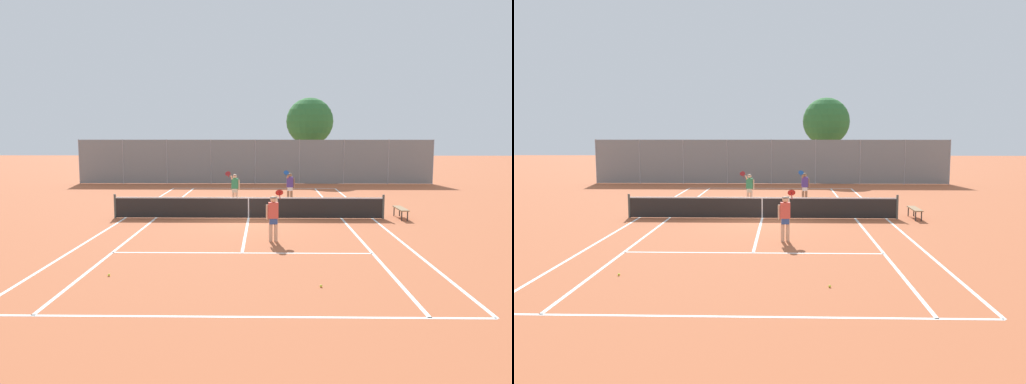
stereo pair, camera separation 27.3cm
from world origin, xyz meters
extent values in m
plane|color=#B25B38|center=(0.00, 0.00, 0.00)|extent=(120.00, 120.00, 0.00)
cube|color=white|center=(0.00, -11.90, 0.00)|extent=(11.00, 0.10, 0.01)
cube|color=white|center=(0.00, 11.90, 0.00)|extent=(11.00, 0.10, 0.01)
cube|color=white|center=(-5.50, 0.00, 0.00)|extent=(0.10, 23.80, 0.01)
cube|color=white|center=(5.50, 0.00, 0.00)|extent=(0.10, 23.80, 0.01)
cube|color=white|center=(-4.13, 0.00, 0.00)|extent=(0.10, 23.80, 0.01)
cube|color=white|center=(4.13, 0.00, 0.00)|extent=(0.10, 23.80, 0.01)
cube|color=white|center=(0.00, -6.40, 0.00)|extent=(8.26, 0.10, 0.01)
cube|color=white|center=(0.00, 6.40, 0.00)|extent=(8.26, 0.10, 0.01)
cube|color=white|center=(0.00, 0.00, 0.00)|extent=(0.10, 12.80, 0.01)
cylinder|color=#474C47|center=(-5.95, 0.00, 0.53)|extent=(0.10, 0.10, 1.07)
cylinder|color=#474C47|center=(5.95, 0.00, 0.53)|extent=(0.10, 0.10, 1.07)
cube|color=black|center=(0.00, 0.00, 0.46)|extent=(11.90, 0.02, 0.89)
cube|color=white|center=(0.00, 0.00, 0.92)|extent=(11.90, 0.03, 0.06)
cube|color=white|center=(0.00, 0.00, 0.44)|extent=(0.05, 0.03, 0.89)
cylinder|color=#D8A884|center=(0.93, -4.70, 0.41)|extent=(0.13, 0.13, 0.82)
cylinder|color=#D8A884|center=(1.11, -4.68, 0.41)|extent=(0.13, 0.13, 0.82)
cube|color=#334C8C|center=(1.02, -4.69, 0.74)|extent=(0.29, 0.20, 0.24)
cube|color=#D84C3F|center=(1.02, -4.69, 1.10)|extent=(0.35, 0.22, 0.56)
sphere|color=#D8A884|center=(1.02, -4.69, 1.49)|extent=(0.22, 0.22, 0.22)
cylinder|color=black|center=(1.02, -4.69, 1.56)|extent=(0.23, 0.23, 0.02)
cylinder|color=#D8A884|center=(0.80, -4.70, 1.04)|extent=(0.08, 0.08, 0.52)
cylinder|color=#D8A884|center=(1.14, -4.54, 1.39)|extent=(0.11, 0.46, 0.35)
cylinder|color=maroon|center=(1.25, -4.27, 1.55)|extent=(0.05, 0.25, 0.22)
cylinder|color=maroon|center=(1.24, -4.15, 1.66)|extent=(0.29, 0.22, 0.23)
cylinder|color=beige|center=(-0.78, 4.46, 0.41)|extent=(0.13, 0.13, 0.82)
cylinder|color=beige|center=(-0.96, 4.49, 0.41)|extent=(0.13, 0.13, 0.82)
cube|color=beige|center=(-0.87, 4.47, 0.74)|extent=(0.30, 0.22, 0.24)
cube|color=#338C59|center=(-0.87, 4.47, 1.10)|extent=(0.37, 0.25, 0.56)
sphere|color=beige|center=(-0.87, 4.47, 1.49)|extent=(0.22, 0.22, 0.22)
cylinder|color=black|center=(-0.87, 4.47, 1.56)|extent=(0.23, 0.23, 0.02)
cylinder|color=beige|center=(-0.65, 4.44, 1.04)|extent=(0.08, 0.08, 0.52)
cylinder|color=beige|center=(-1.02, 4.35, 1.39)|extent=(0.15, 0.46, 0.35)
cylinder|color=maroon|center=(-1.19, 4.12, 1.55)|extent=(0.07, 0.25, 0.22)
cylinder|color=maroon|center=(-1.20, 4.00, 1.66)|extent=(0.31, 0.24, 0.23)
cylinder|color=#936B4C|center=(2.18, 5.25, 0.41)|extent=(0.13, 0.13, 0.82)
cylinder|color=#936B4C|center=(2.00, 5.24, 0.41)|extent=(0.13, 0.13, 0.82)
cube|color=white|center=(2.09, 5.24, 0.74)|extent=(0.29, 0.20, 0.24)
cube|color=#4C388C|center=(2.09, 5.24, 1.10)|extent=(0.35, 0.22, 0.56)
sphere|color=#936B4C|center=(2.09, 5.24, 1.49)|extent=(0.22, 0.22, 0.22)
cylinder|color=black|center=(2.09, 5.24, 1.56)|extent=(0.23, 0.23, 0.02)
cylinder|color=#936B4C|center=(2.31, 5.26, 1.04)|extent=(0.08, 0.08, 0.52)
cylinder|color=#936B4C|center=(1.97, 5.10, 1.39)|extent=(0.11, 0.46, 0.35)
cylinder|color=#1E4C99|center=(1.86, 4.83, 1.55)|extent=(0.05, 0.25, 0.22)
cylinder|color=#1E4C99|center=(1.87, 4.71, 1.66)|extent=(0.29, 0.22, 0.23)
sphere|color=#D1DB33|center=(2.11, -9.87, 0.03)|extent=(0.07, 0.07, 0.07)
sphere|color=#D1DB33|center=(0.55, 2.91, 0.03)|extent=(0.07, 0.07, 0.07)
sphere|color=#D1DB33|center=(-3.42, -9.02, 0.03)|extent=(0.07, 0.07, 0.07)
cube|color=olive|center=(6.76, 0.13, 0.44)|extent=(0.36, 1.50, 0.05)
cylinder|color=#262626|center=(6.63, -0.51, 0.21)|extent=(0.05, 0.05, 0.41)
cylinder|color=#262626|center=(6.63, 0.77, 0.21)|extent=(0.05, 0.05, 0.41)
cylinder|color=#262626|center=(6.88, -0.51, 0.21)|extent=(0.05, 0.05, 0.41)
cylinder|color=#262626|center=(6.88, 0.77, 0.21)|extent=(0.05, 0.05, 0.41)
cylinder|color=gray|center=(-13.06, 14.94, 1.64)|extent=(0.08, 0.08, 3.27)
cylinder|color=gray|center=(-9.80, 14.94, 1.64)|extent=(0.08, 0.08, 3.27)
cylinder|color=gray|center=(-6.53, 14.94, 1.64)|extent=(0.08, 0.08, 3.27)
cylinder|color=gray|center=(-3.27, 14.94, 1.64)|extent=(0.08, 0.08, 3.27)
cylinder|color=gray|center=(0.00, 14.94, 1.64)|extent=(0.08, 0.08, 3.27)
cylinder|color=gray|center=(3.27, 14.94, 1.64)|extent=(0.08, 0.08, 3.27)
cylinder|color=gray|center=(6.53, 14.94, 1.64)|extent=(0.08, 0.08, 3.27)
cylinder|color=gray|center=(9.80, 14.94, 1.64)|extent=(0.08, 0.08, 3.27)
cylinder|color=gray|center=(13.06, 14.94, 1.64)|extent=(0.08, 0.08, 3.27)
cube|color=slate|center=(0.00, 14.94, 1.64)|extent=(26.13, 0.02, 3.23)
cylinder|color=brown|center=(4.31, 18.42, 1.67)|extent=(0.29, 0.29, 3.34)
sphere|color=#2D6B33|center=(4.31, 18.42, 4.66)|extent=(3.76, 3.76, 3.76)
sphere|color=#2D6B33|center=(4.42, 18.52, 4.19)|extent=(2.12, 2.12, 2.12)
camera|label=1|loc=(0.71, -21.83, 3.80)|focal=35.00mm
camera|label=2|loc=(0.99, -21.83, 3.80)|focal=35.00mm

